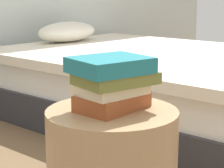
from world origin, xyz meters
name	(u,v)px	position (x,y,z in m)	size (l,w,h in m)	color
bed	(146,83)	(1.21, 0.85, 0.23)	(1.66, 2.10, 0.62)	#2D2D33
book_rust	(113,101)	(0.01, 0.01, 0.48)	(0.25, 0.16, 0.06)	#994723
book_cream	(111,89)	(0.00, 0.01, 0.53)	(0.22, 0.18, 0.04)	beige
book_olive	(116,78)	(0.01, -0.01, 0.57)	(0.26, 0.18, 0.04)	olive
book_teal	(109,65)	(-0.01, 0.00, 0.62)	(0.25, 0.21, 0.05)	#1E727F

